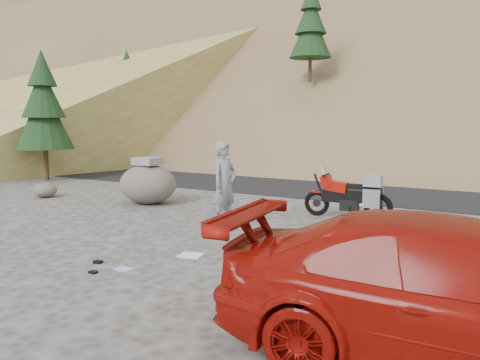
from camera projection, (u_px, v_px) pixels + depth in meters
The scene contains 15 objects.
ground at pixel (208, 241), 8.89m from camera, with size 140.00×140.00×0.00m, color #44403E.
road at pixel (356, 187), 16.50m from camera, with size 120.00×7.00×0.05m, color black.
hillside at pixel (471, 24), 42.11m from camera, with size 120.00×73.00×46.72m.
conifer_verge at pixel (43, 106), 18.08m from camera, with size 2.20×2.20×5.04m.
motorcycle at pixel (351, 196), 10.96m from camera, with size 2.09×0.73×1.24m.
man at pixel (225, 227), 10.08m from camera, with size 0.68×0.44×1.86m, color gray.
boulder at pixel (148, 184), 13.02m from camera, with size 1.99×1.82×1.27m.
small_rock at pixel (45, 190), 14.17m from camera, with size 0.82×0.76×0.44m.
gear_white_cloth at pixel (191, 255), 7.93m from camera, with size 0.39×0.34×0.01m, color white.
gear_blue_mat at pixel (264, 267), 7.04m from camera, with size 0.16×0.16×0.40m, color #1C4EA9.
gear_bottle at pixel (389, 286), 6.17m from camera, with size 0.07×0.07×0.19m, color #1C4EA9.
gear_funnel at pixel (404, 319), 5.17m from camera, with size 0.13×0.13×0.16m, color #AB0B1F.
gear_glove_a at pixel (93, 272), 7.00m from camera, with size 0.12×0.09×0.03m, color black.
gear_glove_b at pixel (98, 262), 7.50m from camera, with size 0.13×0.10×0.04m, color black.
gear_blue_cloth at pixel (124, 269), 7.19m from camera, with size 0.28×0.20×0.01m, color #98B4EC.
Camera 1 is at (5.08, -7.07, 2.23)m, focal length 35.00 mm.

